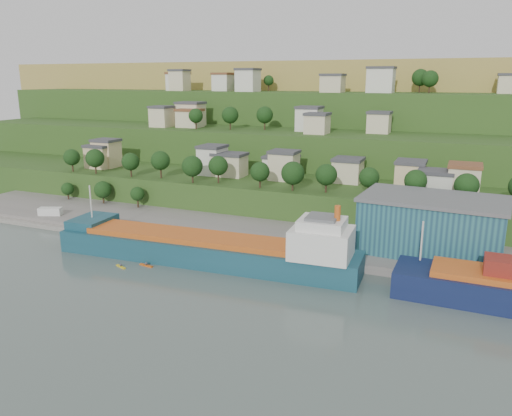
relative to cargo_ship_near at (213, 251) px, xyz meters
The scene contains 10 objects.
ground 10.22m from the cargo_ship_near, 124.70° to the right, with size 500.00×500.00×0.00m, color #44524E.
quay 24.78m from the cargo_ship_near, 54.13° to the left, with size 220.00×26.00×4.00m, color slate.
pebble_beach 62.23m from the cargo_ship_near, 167.04° to the left, with size 40.00×18.00×2.40m, color slate.
hillside 160.76m from the cargo_ship_near, 92.00° to the left, with size 360.00×210.78×96.00m.
cargo_ship_near is the anchor object (origin of this frame).
warehouse 49.59m from the cargo_ship_near, 25.45° to the left, with size 32.38×21.35×12.80m.
caravan 60.14m from the cargo_ship_near, 168.91° to the left, with size 6.38×2.66×2.98m, color silver.
dinghy 49.91m from the cargo_ship_near, 166.83° to the left, with size 3.81×1.43×0.76m, color silver.
kayak_orange 15.05m from the cargo_ship_near, 150.10° to the right, with size 3.64×1.23×0.90m.
kayak_yellow 20.49m from the cargo_ship_near, 149.94° to the right, with size 3.22×1.76×0.81m.
Camera 1 is at (55.52, -85.32, 40.17)m, focal length 35.00 mm.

